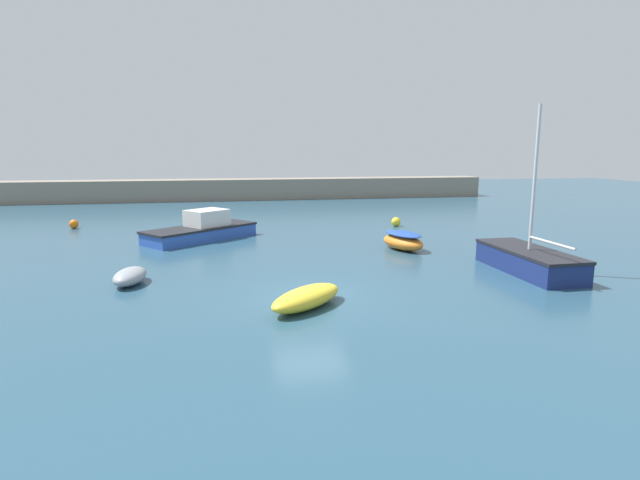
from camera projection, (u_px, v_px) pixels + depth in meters
The scene contains 9 objects.
ground_plane at pixel (310, 299), 17.07m from camera, with size 120.00×120.00×0.20m, color #284C60.
harbor_breakwater at pixel (253, 189), 49.71m from camera, with size 47.19×2.86×2.02m, color gray.
motorboat_with_cabin at pixel (202, 229), 27.62m from camera, with size 6.33×5.77×1.63m.
dinghy_near_pier at pixel (130, 276), 18.50m from camera, with size 1.36×2.18×0.60m.
rowboat_with_red_cover at pixel (403, 240), 24.88m from camera, with size 2.08×3.02×0.91m.
sailboat_tall_mast at pixel (529, 260), 20.26m from camera, with size 1.96×5.25×6.67m.
rowboat_white_midwater at pixel (307, 298), 15.76m from camera, with size 3.06×2.94×0.66m.
mooring_buoy_orange at pixel (74, 224), 31.45m from camera, with size 0.56×0.56×0.56m, color orange.
mooring_buoy_yellow at pixel (396, 222), 32.34m from camera, with size 0.59×0.59×0.59m, color yellow.
Camera 1 is at (-2.72, -16.20, 4.97)m, focal length 28.00 mm.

